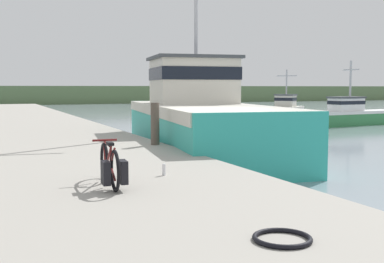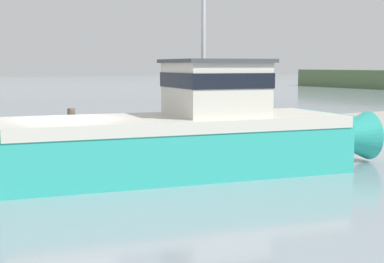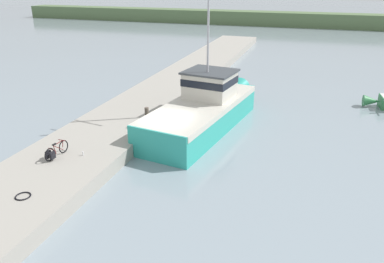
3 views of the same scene
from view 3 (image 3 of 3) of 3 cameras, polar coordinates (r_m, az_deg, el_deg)
ground_plane at (r=22.61m, az=-3.63°, el=-2.26°), size 320.00×320.00×0.00m
dock_pier at (r=24.13m, az=-12.50°, el=-0.10°), size 5.36×80.00×0.80m
fishing_boat_main at (r=25.10m, az=1.91°, el=3.65°), size 5.36×13.30×11.18m
bicycle_touring at (r=20.51m, az=-20.20°, el=-2.89°), size 0.50×1.74×0.77m
mooring_post at (r=23.32m, az=-6.88°, el=2.19°), size 0.25×0.25×1.25m
hose_coil at (r=17.70m, az=-24.35°, el=-8.96°), size 0.67×0.67×0.06m
water_bottle_by_bike at (r=20.41m, az=-16.27°, el=-3.23°), size 0.07×0.07×0.22m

